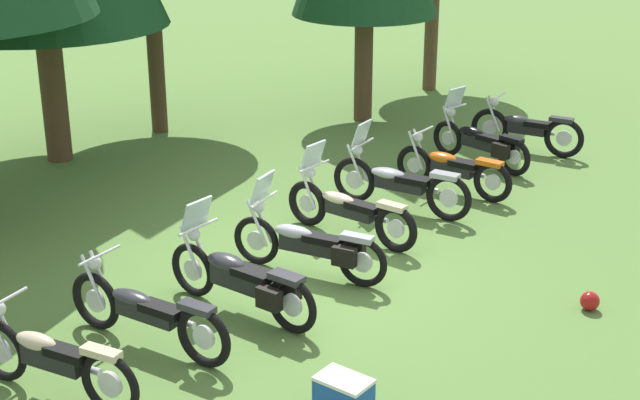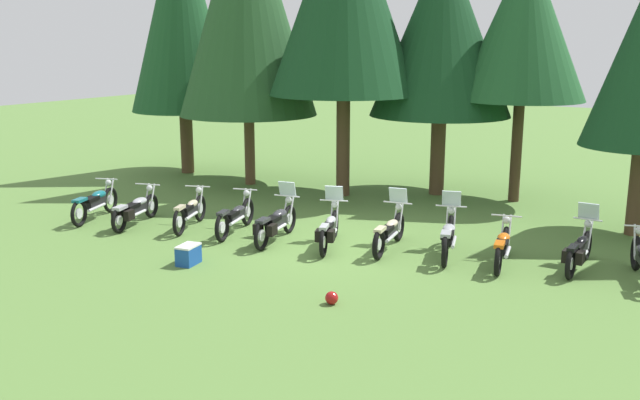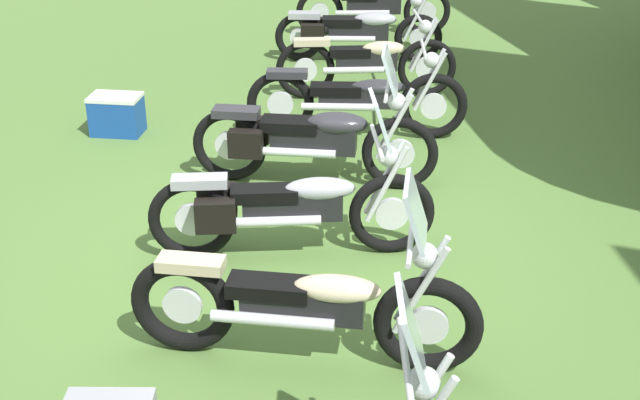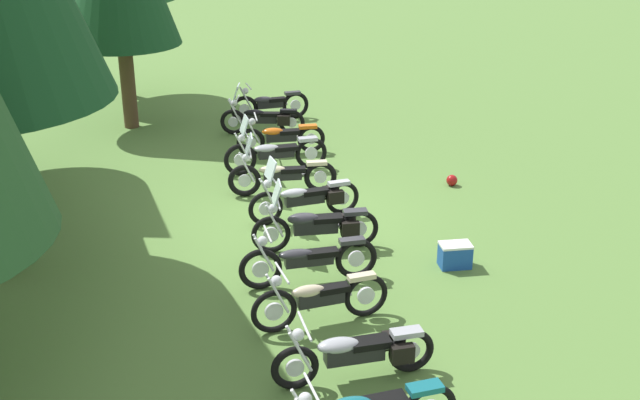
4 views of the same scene
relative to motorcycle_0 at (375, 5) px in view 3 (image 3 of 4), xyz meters
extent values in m
plane|color=#547A38|center=(6.84, 1.22, -0.48)|extent=(80.00, 80.00, 0.00)
torus|color=black|center=(-0.27, 0.76, -0.11)|extent=(0.34, 0.72, 0.73)
cylinder|color=silver|center=(-0.27, 0.76, -0.11)|extent=(0.14, 0.28, 0.28)
torus|color=black|center=(0.28, -0.80, -0.11)|extent=(0.34, 0.72, 0.73)
cylinder|color=silver|center=(0.28, -0.80, -0.11)|extent=(0.14, 0.28, 0.28)
cube|color=black|center=(0.00, -0.02, 0.01)|extent=(0.50, 0.85, 0.27)
cylinder|color=silver|center=(0.20, -0.14, -0.09)|extent=(0.35, 0.80, 0.08)
torus|color=black|center=(1.17, 0.93, -0.14)|extent=(0.29, 0.67, 0.67)
cylinder|color=silver|center=(1.17, 0.93, -0.14)|extent=(0.12, 0.26, 0.25)
torus|color=black|center=(1.64, -0.67, -0.14)|extent=(0.29, 0.67, 0.67)
cylinder|color=silver|center=(1.64, -0.67, -0.14)|extent=(0.12, 0.26, 0.25)
cube|color=black|center=(1.41, 0.13, -0.03)|extent=(0.45, 0.86, 0.25)
ellipsoid|color=#9EA0A8|center=(1.34, 0.35, 0.12)|extent=(0.44, 0.65, 0.19)
cube|color=black|center=(1.47, -0.09, 0.09)|extent=(0.41, 0.60, 0.10)
cube|color=#9EA0A8|center=(1.62, -0.60, 0.17)|extent=(0.33, 0.48, 0.08)
cylinder|color=silver|center=(1.11, 0.85, 0.16)|extent=(0.14, 0.33, 0.65)
cylinder|color=silver|center=(1.27, 0.90, 0.16)|extent=(0.14, 0.33, 0.65)
sphere|color=silver|center=(1.19, 0.88, 0.37)|extent=(0.21, 0.21, 0.17)
cylinder|color=silver|center=(1.60, -0.01, -0.12)|extent=(0.31, 0.82, 0.08)
cube|color=black|center=(1.40, -0.53, -0.04)|extent=(0.22, 0.35, 0.26)
cube|color=black|center=(1.76, -0.43, -0.04)|extent=(0.22, 0.35, 0.26)
torus|color=black|center=(2.60, 1.34, -0.11)|extent=(0.34, 0.71, 0.73)
cylinder|color=silver|center=(2.60, 1.34, -0.11)|extent=(0.15, 0.29, 0.29)
torus|color=black|center=(3.14, -0.07, -0.11)|extent=(0.34, 0.71, 0.73)
cylinder|color=silver|center=(3.14, -0.07, -0.11)|extent=(0.15, 0.29, 0.29)
cube|color=black|center=(2.87, 0.64, -0.01)|extent=(0.42, 0.76, 0.24)
ellipsoid|color=beige|center=(2.80, 0.83, 0.14)|extent=(0.39, 0.57, 0.19)
cube|color=black|center=(2.94, 0.44, 0.11)|extent=(0.36, 0.53, 0.10)
cube|color=beige|center=(3.11, 0.01, 0.24)|extent=(0.30, 0.47, 0.08)
cylinder|color=silver|center=(2.56, 1.26, 0.18)|extent=(0.16, 0.33, 0.65)
cylinder|color=silver|center=(2.68, 1.30, 0.18)|extent=(0.16, 0.33, 0.65)
cylinder|color=silver|center=(2.65, 1.21, 0.52)|extent=(0.66, 0.28, 0.04)
sphere|color=silver|center=(2.62, 1.29, 0.40)|extent=(0.22, 0.22, 0.17)
cylinder|color=silver|center=(3.03, 0.52, -0.09)|extent=(0.34, 0.72, 0.08)
torus|color=black|center=(3.96, 1.68, -0.11)|extent=(0.30, 0.74, 0.74)
cylinder|color=silver|center=(3.96, 1.68, -0.11)|extent=(0.12, 0.29, 0.29)
torus|color=black|center=(4.41, 0.08, -0.11)|extent=(0.30, 0.74, 0.74)
cylinder|color=silver|center=(4.41, 0.08, -0.11)|extent=(0.12, 0.29, 0.29)
cube|color=black|center=(4.18, 0.88, -0.02)|extent=(0.41, 0.85, 0.20)
ellipsoid|color=#2D2D33|center=(4.12, 1.10, 0.10)|extent=(0.39, 0.63, 0.16)
cube|color=black|center=(4.24, 0.66, 0.07)|extent=(0.37, 0.59, 0.10)
cube|color=#2D2D33|center=(4.39, 0.15, 0.24)|extent=(0.29, 0.47, 0.08)
cylinder|color=silver|center=(3.91, 1.60, 0.19)|extent=(0.13, 0.34, 0.65)
cylinder|color=silver|center=(4.05, 1.64, 0.19)|extent=(0.13, 0.34, 0.65)
cylinder|color=silver|center=(4.00, 1.55, 0.53)|extent=(0.65, 0.21, 0.04)
sphere|color=silver|center=(3.97, 1.63, 0.41)|extent=(0.21, 0.21, 0.17)
cylinder|color=silver|center=(4.35, 0.73, -0.09)|extent=(0.30, 0.82, 0.08)
torus|color=black|center=(5.34, 1.63, -0.11)|extent=(0.23, 0.73, 0.73)
cylinder|color=silver|center=(5.34, 1.63, -0.11)|extent=(0.10, 0.29, 0.28)
torus|color=black|center=(5.65, 0.01, -0.11)|extent=(0.23, 0.73, 0.73)
cylinder|color=silver|center=(5.65, 0.01, -0.11)|extent=(0.10, 0.29, 0.28)
cube|color=black|center=(5.50, 0.82, 0.00)|extent=(0.38, 0.84, 0.26)
ellipsoid|color=#2D2D33|center=(5.45, 1.04, 0.16)|extent=(0.39, 0.62, 0.20)
cube|color=black|center=(5.54, 0.60, 0.13)|extent=(0.37, 0.58, 0.10)
cube|color=#2D2D33|center=(5.63, 0.09, 0.23)|extent=(0.29, 0.47, 0.08)
cylinder|color=silver|center=(5.27, 1.55, 0.18)|extent=(0.11, 0.34, 0.65)
cylinder|color=silver|center=(5.44, 1.58, 0.18)|extent=(0.11, 0.34, 0.65)
cylinder|color=silver|center=(5.37, 1.49, 0.52)|extent=(0.68, 0.16, 0.04)
sphere|color=silver|center=(5.35, 1.58, 0.40)|extent=(0.20, 0.20, 0.17)
cylinder|color=silver|center=(5.67, 0.67, -0.09)|extent=(0.23, 0.81, 0.08)
cube|color=silver|center=(5.36, 1.51, 0.70)|extent=(0.46, 0.23, 0.39)
cube|color=black|center=(5.43, 0.17, -0.01)|extent=(0.20, 0.34, 0.26)
cube|color=black|center=(5.79, 0.24, -0.01)|extent=(0.20, 0.34, 0.26)
torus|color=black|center=(6.56, 1.84, -0.12)|extent=(0.35, 0.69, 0.71)
cylinder|color=silver|center=(6.56, 1.84, -0.12)|extent=(0.15, 0.27, 0.27)
torus|color=black|center=(7.15, 0.33, -0.12)|extent=(0.35, 0.69, 0.71)
cylinder|color=silver|center=(7.15, 0.33, -0.12)|extent=(0.15, 0.27, 0.27)
cube|color=black|center=(6.86, 1.09, -0.02)|extent=(0.46, 0.81, 0.23)
ellipsoid|color=#9EA0A8|center=(6.78, 1.29, 0.12)|extent=(0.42, 0.61, 0.18)
cube|color=black|center=(6.94, 0.88, 0.09)|extent=(0.39, 0.58, 0.10)
cube|color=#9EA0A8|center=(7.12, 0.41, 0.21)|extent=(0.32, 0.47, 0.08)
cylinder|color=silver|center=(6.52, 1.76, 0.17)|extent=(0.16, 0.33, 0.65)
cylinder|color=silver|center=(6.65, 1.81, 0.17)|extent=(0.16, 0.33, 0.65)
cylinder|color=silver|center=(6.61, 1.71, 0.51)|extent=(0.66, 0.29, 0.04)
sphere|color=silver|center=(6.58, 1.79, 0.39)|extent=(0.22, 0.22, 0.17)
cylinder|color=silver|center=(7.03, 0.96, -0.10)|extent=(0.37, 0.78, 0.08)
cube|color=silver|center=(6.61, 1.73, 0.69)|extent=(0.47, 0.30, 0.39)
cube|color=black|center=(6.95, 0.47, -0.02)|extent=(0.25, 0.35, 0.26)
cube|color=black|center=(7.22, 0.57, -0.02)|extent=(0.25, 0.35, 0.26)
torus|color=black|center=(8.04, 2.43, -0.12)|extent=(0.24, 0.72, 0.71)
cylinder|color=silver|center=(8.04, 2.43, -0.12)|extent=(0.09, 0.27, 0.27)
torus|color=black|center=(8.31, 0.82, -0.12)|extent=(0.24, 0.72, 0.71)
cylinder|color=silver|center=(8.31, 0.82, -0.12)|extent=(0.09, 0.27, 0.27)
cube|color=black|center=(8.17, 1.63, -0.03)|extent=(0.32, 0.83, 0.21)
ellipsoid|color=beige|center=(8.14, 1.85, 0.10)|extent=(0.33, 0.61, 0.17)
cube|color=black|center=(8.21, 1.40, 0.07)|extent=(0.31, 0.57, 0.10)
cube|color=beige|center=(8.30, 0.90, 0.21)|extent=(0.25, 0.46, 0.08)
cylinder|color=silver|center=(7.98, 2.36, 0.18)|extent=(0.10, 0.34, 0.65)
cylinder|color=silver|center=(8.12, 2.39, 0.18)|extent=(0.10, 0.34, 0.65)
cylinder|color=silver|center=(8.06, 2.29, 0.52)|extent=(0.71, 0.15, 0.04)
sphere|color=silver|center=(8.05, 2.38, 0.40)|extent=(0.20, 0.20, 0.17)
cylinder|color=silver|center=(8.32, 1.47, -0.10)|extent=(0.21, 0.81, 0.08)
cube|color=silver|center=(8.06, 2.31, 0.70)|extent=(0.46, 0.22, 0.39)
cylinder|color=silver|center=(9.33, 2.54, 0.54)|extent=(0.70, 0.25, 0.04)
sphere|color=silver|center=(9.30, 2.63, 0.42)|extent=(0.21, 0.21, 0.17)
cube|color=silver|center=(9.32, 2.56, 0.72)|extent=(0.47, 0.28, 0.39)
cube|color=#19479E|center=(4.89, -1.68, -0.28)|extent=(0.45, 0.60, 0.40)
cube|color=silver|center=(4.89, -1.68, -0.05)|extent=(0.46, 0.61, 0.04)
camera|label=1|loc=(-0.78, -7.56, 5.03)|focal=52.18mm
camera|label=2|loc=(15.09, -12.70, 4.35)|focal=39.27mm
camera|label=3|loc=(12.54, 3.15, 3.00)|focal=47.11mm
camera|label=4|loc=(-8.09, 0.29, 6.20)|focal=45.71mm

